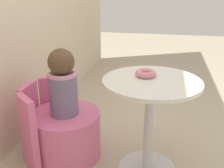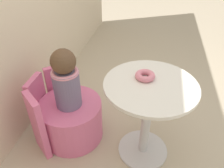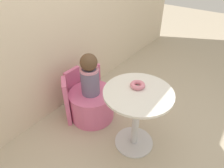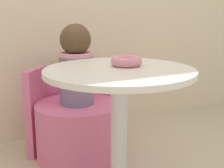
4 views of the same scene
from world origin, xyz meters
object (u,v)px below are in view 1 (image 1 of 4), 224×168
at_px(round_table, 150,109).
at_px(child_figure, 63,83).
at_px(tub_chair, 66,134).
at_px(donut, 146,73).

height_order(round_table, child_figure, child_figure).
distance_m(tub_chair, child_figure, 0.44).
height_order(tub_chair, child_figure, child_figure).
bearing_deg(round_table, tub_chair, 85.37).
relative_size(child_figure, donut, 3.58).
bearing_deg(donut, tub_chair, 90.74).
relative_size(round_table, donut, 5.03).
bearing_deg(tub_chair, child_figure, -76.39).
distance_m(round_table, donut, 0.25).
xyz_separation_m(child_figure, donut, (0.01, -0.61, 0.11)).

